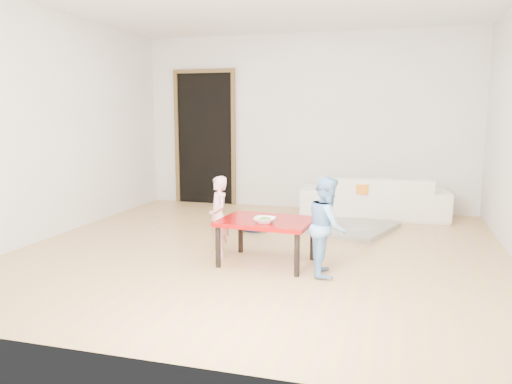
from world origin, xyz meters
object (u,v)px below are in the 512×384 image
at_px(sofa, 373,197).
at_px(child_pink, 219,217).
at_px(red_table, 266,241).
at_px(child_blue, 327,226).
at_px(bowl, 265,220).
at_px(basin, 254,225).

xyz_separation_m(sofa, child_pink, (-1.40, -2.40, 0.12)).
relative_size(red_table, child_blue, 0.98).
bearing_deg(sofa, child_pink, 54.59).
relative_size(bowl, child_blue, 0.23).
relative_size(bowl, child_pink, 0.25).
distance_m(sofa, child_pink, 2.78).
bearing_deg(bowl, basin, 109.93).
xyz_separation_m(bowl, child_blue, (0.58, -0.01, -0.02)).
bearing_deg(red_table, sofa, 70.82).
bearing_deg(child_pink, bowl, 29.93).
height_order(red_table, basin, red_table).
bearing_deg(bowl, sofa, 72.23).
xyz_separation_m(red_table, child_pink, (-0.52, 0.11, 0.19)).
height_order(child_pink, basin, child_pink).
xyz_separation_m(red_table, child_blue, (0.60, -0.16, 0.23)).
distance_m(red_table, child_pink, 0.57).
height_order(bowl, child_pink, child_pink).
relative_size(sofa, child_pink, 2.42).
bearing_deg(basin, child_pink, -91.15).
bearing_deg(child_pink, red_table, 43.67).
height_order(child_pink, child_blue, child_blue).
bearing_deg(red_table, bowl, -82.06).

